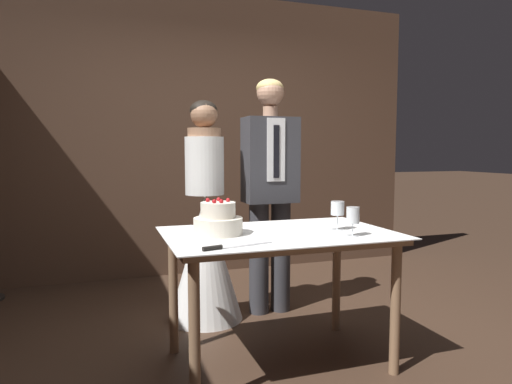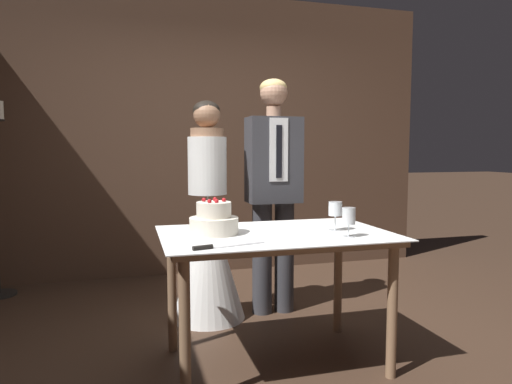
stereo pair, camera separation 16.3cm
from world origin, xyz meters
The scene contains 9 objects.
ground_plane centered at (0.00, 0.00, 0.00)m, with size 40.00×40.00×0.00m, color #422D21.
wall_back centered at (0.00, 2.10, 1.40)m, with size 4.76×0.12×2.79m, color #513828.
cake_table centered at (0.08, -0.08, 0.68)m, with size 1.30×0.85×0.78m.
tiered_cake centered at (-0.27, -0.03, 0.85)m, with size 0.27×0.27×0.20m.
cake_knife centered at (-0.33, -0.40, 0.78)m, with size 0.38×0.11×0.02m.
wine_glass_near centered at (0.44, -0.11, 0.90)m, with size 0.08×0.08×0.17m.
wine_glass_middle centered at (0.42, -0.32, 0.88)m, with size 0.07×0.07×0.16m.
bride centered at (-0.17, 0.74, 0.58)m, with size 0.54×0.54×1.60m.
groom centered at (0.33, 0.74, 0.99)m, with size 0.40×0.25×1.78m.
Camera 2 is at (-0.72, -2.54, 1.24)m, focal length 32.00 mm.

